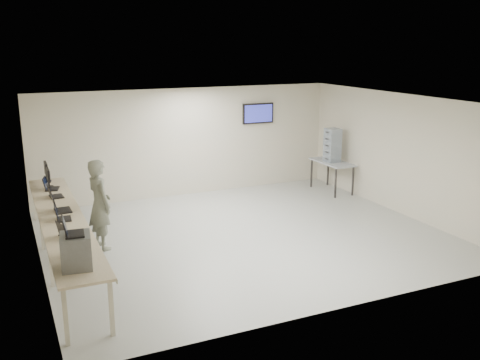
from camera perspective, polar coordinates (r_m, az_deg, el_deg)
name	(u,v)px	position (r m, az deg, el deg)	size (l,w,h in m)	color
room	(244,169)	(10.92, 0.47, 1.17)	(8.01, 7.01, 2.81)	#B9BCAC
workbench	(62,221)	(10.11, -18.43, -4.12)	(0.76, 6.00, 0.90)	beige
equipment_box	(76,251)	(7.74, -17.08, -7.25)	(0.40, 0.46, 0.48)	slate
laptop_on_box	(70,230)	(7.63, -17.64, -5.14)	(0.31, 0.37, 0.27)	black
laptop_0	(76,250)	(8.27, -17.07, -7.13)	(0.38, 0.40, 0.27)	black
laptop_1	(66,233)	(9.01, -18.07, -5.42)	(0.36, 0.38, 0.26)	black
laptop_2	(61,216)	(9.89, -18.58, -3.69)	(0.29, 0.35, 0.26)	black
laptop_3	(59,207)	(10.38, -18.72, -2.79)	(0.33, 0.40, 0.31)	black
laptop_4	(53,194)	(11.37, -19.28, -1.41)	(0.31, 0.37, 0.27)	black
laptop_5	(49,186)	(11.99, -19.67, -0.64)	(0.37, 0.41, 0.28)	black
monitor_near	(48,176)	(12.19, -19.77, 0.42)	(0.18, 0.41, 0.40)	black
monitor_far	(46,170)	(12.67, -19.98, 1.01)	(0.20, 0.44, 0.44)	black
soldier	(100,204)	(10.66, -14.74, -2.54)	(0.65, 0.43, 1.78)	#626955
side_table	(332,164)	(14.57, 9.81, 1.68)	(0.64, 1.37, 0.82)	#9CA0A5
storage_bins	(332,145)	(14.45, 9.83, 3.69)	(0.34, 0.38, 0.89)	#919FAF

